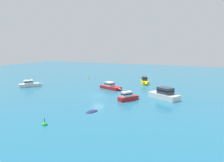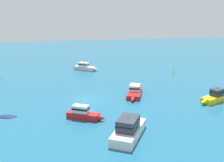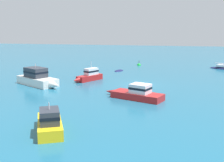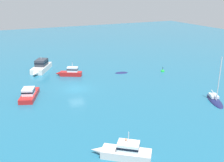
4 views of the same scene
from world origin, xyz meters
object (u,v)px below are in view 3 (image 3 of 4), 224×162
object	(u,v)px
powerboat_1	(50,122)
rib	(119,71)
launch	(38,78)
channel_buoy	(139,65)
powerboat	(89,76)
motor_cruiser	(137,93)

from	to	relation	value
powerboat_1	rib	bearing A→B (deg)	-25.37
launch	rib	size ratio (longest dim) A/B	2.81
rib	channel_buoy	distance (m)	8.59
launch	rib	xyz separation A→B (m)	(14.34, -8.43, -0.91)
powerboat	launch	bearing A→B (deg)	-23.50
launch	powerboat_1	distance (m)	17.99
channel_buoy	motor_cruiser	bearing A→B (deg)	-173.91
motor_cruiser	powerboat	xyz separation A→B (m)	(9.06, 8.12, 0.09)
launch	rib	bearing A→B (deg)	90.13
powerboat	launch	xyz separation A→B (m)	(-4.46, 5.85, 0.20)
launch	channel_buoy	bearing A→B (deg)	94.38
rib	powerboat	bearing A→B (deg)	-1.49
powerboat_1	channel_buoy	xyz separation A→B (m)	(38.23, -2.33, -0.72)
motor_cruiser	launch	distance (m)	14.72
launch	powerboat_1	world-z (taller)	launch
motor_cruiser	powerboat_1	distance (m)	12.28
powerboat	channel_buoy	bearing A→B (deg)	-166.93
rib	channel_buoy	xyz separation A→B (m)	(8.17, -2.65, 0.00)
channel_buoy	launch	bearing A→B (deg)	153.79
powerboat_1	rib	distance (m)	30.07
powerboat_1	channel_buoy	bearing A→B (deg)	-29.46
launch	powerboat_1	xyz separation A→B (m)	(-15.72, -8.75, -0.19)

